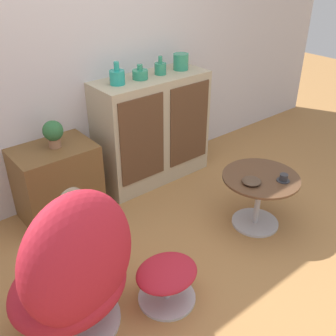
# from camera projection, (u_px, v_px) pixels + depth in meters

# --- Properties ---
(ground_plane) EXTENTS (12.00, 12.00, 0.00)m
(ground_plane) POSITION_uv_depth(u_px,v_px,m) (211.00, 287.00, 2.58)
(ground_plane) COLOR #A87542
(wall_back) EXTENTS (6.40, 0.06, 2.60)m
(wall_back) POSITION_uv_depth(u_px,v_px,m) (72.00, 42.00, 3.02)
(wall_back) COLOR silver
(wall_back) RESTS_ON ground_plane
(sideboard) EXTENTS (1.04, 0.43, 0.98)m
(sideboard) POSITION_uv_depth(u_px,v_px,m) (152.00, 129.00, 3.57)
(sideboard) COLOR tan
(sideboard) RESTS_ON ground_plane
(tv_console) EXTENTS (0.62, 0.44, 0.61)m
(tv_console) POSITION_uv_depth(u_px,v_px,m) (58.00, 182.00, 3.14)
(tv_console) COLOR brown
(tv_console) RESTS_ON ground_plane
(egg_chair) EXTENTS (0.84, 0.80, 0.95)m
(egg_chair) POSITION_uv_depth(u_px,v_px,m) (74.00, 273.00, 2.10)
(egg_chair) COLOR #B7B7BC
(egg_chair) RESTS_ON ground_plane
(ottoman) EXTENTS (0.40, 0.36, 0.27)m
(ottoman) POSITION_uv_depth(u_px,v_px,m) (167.00, 278.00, 2.40)
(ottoman) COLOR #B7B7BC
(ottoman) RESTS_ON ground_plane
(coffee_table) EXTENTS (0.58, 0.58, 0.44)m
(coffee_table) POSITION_uv_depth(u_px,v_px,m) (259.00, 193.00, 3.02)
(coffee_table) COLOR #B7B7BC
(coffee_table) RESTS_ON ground_plane
(vase_leftmost) EXTENTS (0.12, 0.12, 0.18)m
(vase_leftmost) POSITION_uv_depth(u_px,v_px,m) (117.00, 77.00, 3.12)
(vase_leftmost) COLOR teal
(vase_leftmost) RESTS_ON sideboard
(vase_inner_left) EXTENTS (0.13, 0.13, 0.12)m
(vase_inner_left) POSITION_uv_depth(u_px,v_px,m) (140.00, 74.00, 3.25)
(vase_inner_left) COLOR #2D8E6B
(vase_inner_left) RESTS_ON sideboard
(vase_inner_right) EXTENTS (0.10, 0.10, 0.16)m
(vase_inner_right) POSITION_uv_depth(u_px,v_px,m) (160.00, 68.00, 3.36)
(vase_inner_right) COLOR #2D8E6B
(vase_inner_right) RESTS_ON sideboard
(vase_rightmost) EXTENTS (0.14, 0.14, 0.14)m
(vase_rightmost) POSITION_uv_depth(u_px,v_px,m) (181.00, 62.00, 3.48)
(vase_rightmost) COLOR #2D8E6B
(vase_rightmost) RESTS_ON sideboard
(potted_plant) EXTENTS (0.15, 0.15, 0.21)m
(potted_plant) POSITION_uv_depth(u_px,v_px,m) (53.00, 132.00, 2.94)
(potted_plant) COLOR #996B4C
(potted_plant) RESTS_ON tv_console
(teacup) EXTENTS (0.10, 0.10, 0.06)m
(teacup) POSITION_uv_depth(u_px,v_px,m) (283.00, 178.00, 2.88)
(teacup) COLOR #2D2D33
(teacup) RESTS_ON coffee_table
(bowl) EXTENTS (0.14, 0.14, 0.04)m
(bowl) POSITION_uv_depth(u_px,v_px,m) (251.00, 181.00, 2.85)
(bowl) COLOR #4C3828
(bowl) RESTS_ON coffee_table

